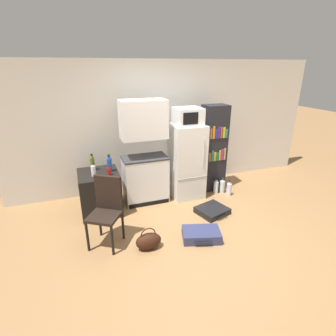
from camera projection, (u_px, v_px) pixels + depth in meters
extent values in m
plane|color=olive|center=(202.00, 236.00, 3.94)|extent=(24.00, 24.00, 0.00)
cube|color=silver|center=(170.00, 126.00, 5.30)|extent=(6.40, 0.10, 2.51)
cube|color=black|center=(100.00, 192.00, 4.49)|extent=(0.66, 0.69, 0.72)
cube|color=white|center=(145.00, 180.00, 4.84)|extent=(0.79, 0.45, 0.84)
cube|color=#333338|center=(145.00, 158.00, 4.68)|extent=(0.80, 0.46, 0.03)
cube|color=white|center=(143.00, 119.00, 4.43)|extent=(0.79, 0.39, 0.66)
cube|color=black|center=(149.00, 204.00, 4.77)|extent=(0.76, 0.01, 0.08)
cube|color=silver|center=(187.00, 161.00, 4.93)|extent=(0.59, 0.57, 1.40)
cube|color=gray|center=(193.00, 178.00, 4.76)|extent=(0.57, 0.01, 0.01)
cylinder|color=silver|center=(204.00, 152.00, 4.64)|extent=(0.02, 0.02, 0.49)
cube|color=silver|center=(188.00, 116.00, 4.62)|extent=(0.47, 0.43, 0.30)
cube|color=black|center=(191.00, 119.00, 4.42)|extent=(0.27, 0.01, 0.20)
cube|color=black|center=(213.00, 149.00, 5.17)|extent=(0.45, 0.33, 1.71)
cube|color=brown|center=(210.00, 157.00, 5.01)|extent=(0.04, 0.01, 0.18)
cube|color=teal|center=(212.00, 156.00, 5.02)|extent=(0.04, 0.01, 0.22)
cube|color=gold|center=(215.00, 157.00, 5.04)|extent=(0.05, 0.01, 0.17)
cube|color=#1E7033|center=(217.00, 157.00, 5.06)|extent=(0.04, 0.01, 0.16)
cube|color=tan|center=(220.00, 155.00, 5.07)|extent=(0.04, 0.01, 0.20)
cube|color=#A33351|center=(222.00, 155.00, 5.09)|extent=(0.05, 0.01, 0.22)
cube|color=tan|center=(225.00, 154.00, 5.10)|extent=(0.03, 0.01, 0.23)
cube|color=brown|center=(211.00, 134.00, 4.84)|extent=(0.03, 0.01, 0.19)
cube|color=orange|center=(214.00, 133.00, 4.85)|extent=(0.04, 0.01, 0.24)
cube|color=#193899|center=(216.00, 134.00, 4.88)|extent=(0.05, 0.01, 0.18)
cube|color=#661E75|center=(219.00, 133.00, 4.89)|extent=(0.05, 0.01, 0.22)
cube|color=brown|center=(222.00, 133.00, 4.91)|extent=(0.03, 0.01, 0.21)
cube|color=gold|center=(224.00, 133.00, 4.93)|extent=(0.04, 0.01, 0.20)
cube|color=teal|center=(227.00, 133.00, 4.95)|extent=(0.04, 0.01, 0.16)
cylinder|color=#AD1914|center=(109.00, 171.00, 4.25)|extent=(0.06, 0.06, 0.13)
cylinder|color=#AD1914|center=(109.00, 167.00, 4.22)|extent=(0.03, 0.03, 0.02)
cylinder|color=black|center=(108.00, 166.00, 4.22)|extent=(0.03, 0.03, 0.01)
cylinder|color=#566619|center=(92.00, 164.00, 4.43)|extent=(0.07, 0.07, 0.23)
cylinder|color=#566619|center=(92.00, 156.00, 4.38)|extent=(0.03, 0.03, 0.04)
cylinder|color=black|center=(91.00, 155.00, 4.37)|extent=(0.04, 0.04, 0.02)
cylinder|color=#1E47A3|center=(110.00, 165.00, 4.38)|extent=(0.09, 0.09, 0.23)
cylinder|color=#1E47A3|center=(109.00, 157.00, 4.33)|extent=(0.04, 0.04, 0.04)
cylinder|color=black|center=(109.00, 155.00, 4.32)|extent=(0.04, 0.04, 0.02)
cylinder|color=white|center=(93.00, 171.00, 4.21)|extent=(0.07, 0.07, 0.17)
cylinder|color=white|center=(93.00, 165.00, 4.18)|extent=(0.03, 0.03, 0.03)
cylinder|color=black|center=(93.00, 164.00, 4.17)|extent=(0.04, 0.04, 0.02)
cylinder|color=black|center=(87.00, 237.00, 3.54)|extent=(0.04, 0.04, 0.45)
cylinder|color=black|center=(112.00, 241.00, 3.47)|extent=(0.04, 0.04, 0.45)
cylinder|color=black|center=(100.00, 222.00, 3.87)|extent=(0.04, 0.04, 0.45)
cylinder|color=black|center=(123.00, 225.00, 3.80)|extent=(0.04, 0.04, 0.45)
cube|color=black|center=(104.00, 216.00, 3.58)|extent=(0.55, 0.55, 0.04)
cube|color=black|center=(108.00, 192.00, 3.65)|extent=(0.35, 0.25, 0.50)
cube|color=black|center=(212.00, 211.00, 4.52)|extent=(0.58, 0.56, 0.10)
cylinder|color=black|center=(222.00, 217.00, 4.34)|extent=(0.21, 0.08, 0.02)
cube|color=navy|center=(201.00, 235.00, 3.85)|extent=(0.62, 0.49, 0.14)
cylinder|color=black|center=(204.00, 243.00, 3.67)|extent=(0.24, 0.09, 0.02)
ellipsoid|color=#33190F|center=(149.00, 241.00, 3.62)|extent=(0.36, 0.20, 0.24)
torus|color=#33190F|center=(148.00, 235.00, 3.58)|extent=(0.21, 0.02, 0.21)
cylinder|color=silver|center=(229.00, 189.00, 5.12)|extent=(0.09, 0.09, 0.25)
cylinder|color=silver|center=(230.00, 183.00, 5.07)|extent=(0.04, 0.04, 0.04)
cylinder|color=black|center=(230.00, 181.00, 5.06)|extent=(0.05, 0.05, 0.03)
cylinder|color=silver|center=(216.00, 188.00, 5.21)|extent=(0.10, 0.10, 0.25)
cylinder|color=silver|center=(216.00, 181.00, 5.15)|extent=(0.04, 0.04, 0.04)
cylinder|color=black|center=(216.00, 179.00, 5.14)|extent=(0.05, 0.05, 0.03)
cylinder|color=silver|center=(222.00, 187.00, 5.24)|extent=(0.10, 0.10, 0.25)
cylinder|color=silver|center=(223.00, 180.00, 5.19)|extent=(0.04, 0.04, 0.04)
cylinder|color=black|center=(223.00, 179.00, 5.18)|extent=(0.05, 0.05, 0.03)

